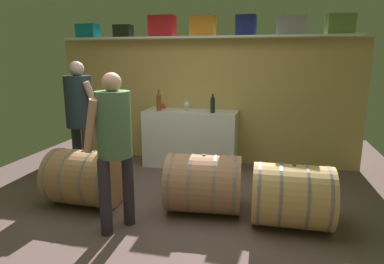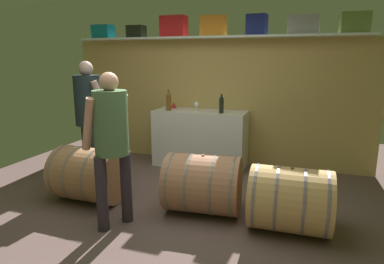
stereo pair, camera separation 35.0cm
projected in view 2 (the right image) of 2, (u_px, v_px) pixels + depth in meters
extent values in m
cube|color=brown|center=(177.00, 199.00, 4.24)|extent=(6.17, 7.81, 0.02)
cube|color=tan|center=(215.00, 102.00, 5.62)|extent=(4.97, 0.10, 2.01)
cube|color=silver|center=(213.00, 37.00, 5.26)|extent=(4.57, 0.40, 0.03)
cube|color=#107488|center=(103.00, 32.00, 5.86)|extent=(0.36, 0.25, 0.23)
cube|color=black|center=(136.00, 32.00, 5.66)|extent=(0.29, 0.23, 0.20)
cube|color=red|center=(174.00, 27.00, 5.43)|extent=(0.41, 0.25, 0.33)
cube|color=orange|center=(214.00, 26.00, 5.22)|extent=(0.39, 0.23, 0.31)
cube|color=navy|center=(257.00, 25.00, 5.01)|extent=(0.30, 0.27, 0.30)
cube|color=gray|center=(304.00, 25.00, 4.80)|extent=(0.44, 0.23, 0.27)
cube|color=olive|center=(354.00, 23.00, 4.60)|extent=(0.39, 0.32, 0.28)
cube|color=white|center=(200.00, 138.00, 5.46)|extent=(1.47, 0.57, 0.90)
cylinder|color=black|center=(221.00, 106.00, 5.10)|extent=(0.07, 0.07, 0.21)
sphere|color=black|center=(221.00, 99.00, 5.07)|extent=(0.07, 0.07, 0.07)
cylinder|color=black|center=(222.00, 96.00, 5.06)|extent=(0.03, 0.03, 0.06)
cylinder|color=brown|center=(169.00, 103.00, 5.36)|extent=(0.08, 0.08, 0.22)
sphere|color=brown|center=(169.00, 96.00, 5.33)|extent=(0.07, 0.07, 0.07)
cylinder|color=brown|center=(169.00, 92.00, 5.32)|extent=(0.03, 0.03, 0.09)
cylinder|color=white|center=(197.00, 110.00, 5.39)|extent=(0.07, 0.07, 0.00)
cylinder|color=white|center=(197.00, 108.00, 5.38)|extent=(0.01, 0.01, 0.06)
sphere|color=white|center=(197.00, 104.00, 5.37)|extent=(0.09, 0.09, 0.09)
sphere|color=maroon|center=(197.00, 105.00, 5.37)|extent=(0.05, 0.05, 0.05)
cone|color=red|center=(173.00, 105.00, 5.66)|extent=(0.11, 0.11, 0.10)
cylinder|color=#AF7455|center=(203.00, 184.00, 3.82)|extent=(0.88, 0.72, 0.66)
cylinder|color=gray|center=(174.00, 181.00, 3.90)|extent=(0.08, 0.67, 0.67)
cylinder|color=gray|center=(192.00, 183.00, 3.85)|extent=(0.08, 0.67, 0.67)
cylinder|color=gray|center=(215.00, 185.00, 3.79)|extent=(0.08, 0.67, 0.67)
cylinder|color=gray|center=(234.00, 187.00, 3.74)|extent=(0.08, 0.67, 0.67)
cylinder|color=#984742|center=(203.00, 155.00, 3.75)|extent=(0.04, 0.04, 0.01)
cylinder|color=#A57049|center=(89.00, 174.00, 4.14)|extent=(0.82, 0.67, 0.65)
cylinder|color=slate|center=(67.00, 171.00, 4.26)|extent=(0.04, 0.66, 0.66)
cylinder|color=slate|center=(81.00, 173.00, 4.18)|extent=(0.04, 0.66, 0.66)
cylinder|color=slate|center=(98.00, 176.00, 4.10)|extent=(0.04, 0.66, 0.66)
cylinder|color=slate|center=(113.00, 178.00, 4.03)|extent=(0.04, 0.66, 0.66)
cylinder|color=#925744|center=(87.00, 148.00, 4.07)|extent=(0.04, 0.04, 0.01)
cylinder|color=tan|center=(290.00, 200.00, 3.40)|extent=(0.81, 0.67, 0.65)
cylinder|color=slate|center=(257.00, 196.00, 3.50)|extent=(0.04, 0.66, 0.66)
cylinder|color=slate|center=(277.00, 198.00, 3.44)|extent=(0.04, 0.66, 0.66)
cylinder|color=slate|center=(303.00, 201.00, 3.36)|extent=(0.04, 0.66, 0.66)
cylinder|color=slate|center=(326.00, 204.00, 3.30)|extent=(0.04, 0.66, 0.66)
cylinder|color=brown|center=(292.00, 168.00, 3.33)|extent=(0.04, 0.04, 0.01)
cylinder|color=#2C3138|center=(96.00, 155.00, 4.66)|extent=(0.12, 0.12, 0.82)
cylinder|color=#2C3138|center=(87.00, 151.00, 4.89)|extent=(0.12, 0.12, 0.82)
cylinder|color=#1B272C|center=(88.00, 100.00, 4.61)|extent=(0.36, 0.36, 0.68)
sphere|color=tan|center=(86.00, 68.00, 4.52)|extent=(0.20, 0.20, 0.20)
cylinder|color=tan|center=(101.00, 101.00, 4.52)|extent=(0.21, 0.27, 0.57)
cylinder|color=tan|center=(89.00, 98.00, 4.83)|extent=(0.18, 0.21, 0.58)
cylinder|color=#2F2631|center=(126.00, 187.00, 3.59)|extent=(0.12, 0.12, 0.78)
cylinder|color=#2F2631|center=(102.00, 194.00, 3.40)|extent=(0.12, 0.12, 0.78)
cylinder|color=#4E7048|center=(111.00, 123.00, 3.34)|extent=(0.34, 0.34, 0.64)
sphere|color=tan|center=(109.00, 82.00, 3.25)|extent=(0.19, 0.19, 0.19)
cylinder|color=tan|center=(122.00, 119.00, 3.54)|extent=(0.21, 0.16, 0.54)
cylinder|color=tan|center=(88.00, 124.00, 3.28)|extent=(0.25, 0.18, 0.54)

